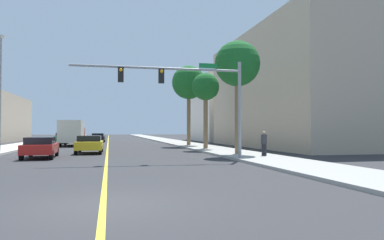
# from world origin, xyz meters

# --- Properties ---
(ground) EXTENTS (192.00, 192.00, 0.00)m
(ground) POSITION_xyz_m (0.00, 42.00, 0.00)
(ground) COLOR #2D2D30
(sidewalk_left) EXTENTS (3.86, 168.00, 0.15)m
(sidewalk_left) POSITION_xyz_m (-9.38, 42.00, 0.07)
(sidewalk_left) COLOR beige
(sidewalk_left) RESTS_ON ground
(sidewalk_right) EXTENTS (3.86, 168.00, 0.15)m
(sidewalk_right) POSITION_xyz_m (9.38, 42.00, 0.07)
(sidewalk_right) COLOR #9E9B93
(sidewalk_right) RESTS_ON ground
(lane_marking_center) EXTENTS (0.16, 144.00, 0.01)m
(lane_marking_center) POSITION_xyz_m (0.00, 42.00, 0.00)
(lane_marking_center) COLOR yellow
(lane_marking_center) RESTS_ON ground
(building_right_near) EXTENTS (15.61, 25.27, 12.22)m
(building_right_near) POSITION_xyz_m (22.06, 27.25, 6.11)
(building_right_near) COLOR tan
(building_right_near) RESTS_ON ground
(building_right_far) EXTENTS (10.51, 15.79, 10.38)m
(building_right_far) POSITION_xyz_m (19.51, 49.99, 5.19)
(building_right_far) COLOR silver
(building_right_far) RESTS_ON ground
(traffic_signal_mast) EXTENTS (10.00, 0.36, 5.80)m
(traffic_signal_mast) POSITION_xyz_m (4.69, 11.82, 4.37)
(traffic_signal_mast) COLOR gray
(traffic_signal_mast) RESTS_ON sidewalk_right
(street_lamp) EXTENTS (0.56, 0.28, 8.90)m
(street_lamp) POSITION_xyz_m (-7.95, 21.13, 5.03)
(street_lamp) COLOR gray
(street_lamp) RESTS_ON sidewalk_left
(palm_near) EXTENTS (3.23, 3.23, 8.02)m
(palm_near) POSITION_xyz_m (9.03, 15.49, 6.45)
(palm_near) COLOR brown
(palm_near) RESTS_ON sidewalk_right
(palm_mid) EXTENTS (2.50, 2.50, 6.88)m
(palm_mid) POSITION_xyz_m (8.71, 23.19, 5.63)
(palm_mid) COLOR brown
(palm_mid) RESTS_ON sidewalk_right
(palm_far) EXTENTS (3.74, 3.74, 8.85)m
(palm_far) POSITION_xyz_m (8.79, 30.90, 7.05)
(palm_far) COLOR brown
(palm_far) RESTS_ON sidewalk_right
(car_red) EXTENTS (2.06, 4.63, 1.36)m
(car_red) POSITION_xyz_m (-4.21, 16.22, 0.72)
(car_red) COLOR red
(car_red) RESTS_ON ground
(car_black) EXTENTS (2.00, 4.50, 1.33)m
(car_black) POSITION_xyz_m (-1.41, 46.21, 0.70)
(car_black) COLOR black
(car_black) RESTS_ON ground
(car_yellow) EXTENTS (2.01, 4.46, 1.38)m
(car_yellow) POSITION_xyz_m (-1.34, 20.53, 0.73)
(car_yellow) COLOR gold
(car_yellow) RESTS_ON ground
(car_green) EXTENTS (1.88, 4.33, 1.41)m
(car_green) POSITION_xyz_m (-5.99, 43.43, 0.75)
(car_green) COLOR #196638
(car_green) RESTS_ON ground
(delivery_truck) EXTENTS (2.43, 7.70, 2.86)m
(delivery_truck) POSITION_xyz_m (-3.97, 34.78, 1.55)
(delivery_truck) COLOR red
(delivery_truck) RESTS_ON ground
(pedestrian) EXTENTS (0.38, 0.38, 1.59)m
(pedestrian) POSITION_xyz_m (10.05, 13.25, 0.94)
(pedestrian) COLOR black
(pedestrian) RESTS_ON sidewalk_right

